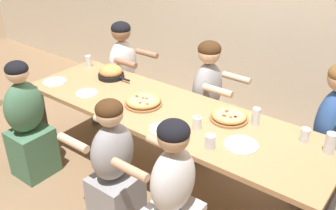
# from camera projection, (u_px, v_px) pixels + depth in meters

# --- Properties ---
(ground_plane) EXTENTS (18.00, 18.00, 0.00)m
(ground_plane) POSITION_uv_depth(u_px,v_px,m) (168.00, 183.00, 3.40)
(ground_plane) COLOR #896B4C
(ground_plane) RESTS_ON ground
(dining_table) EXTENTS (2.72, 0.81, 0.75)m
(dining_table) POSITION_uv_depth(u_px,v_px,m) (168.00, 118.00, 3.08)
(dining_table) COLOR tan
(dining_table) RESTS_ON ground
(pizza_board_main) EXTENTS (0.30, 0.30, 0.05)m
(pizza_board_main) POSITION_uv_depth(u_px,v_px,m) (229.00, 116.00, 2.91)
(pizza_board_main) COLOR #996B42
(pizza_board_main) RESTS_ON dining_table
(pizza_board_second) EXTENTS (0.32, 0.32, 0.06)m
(pizza_board_second) POSITION_uv_depth(u_px,v_px,m) (143.00, 101.00, 3.12)
(pizza_board_second) COLOR #996B42
(pizza_board_second) RESTS_ON dining_table
(skillet_bowl) EXTENTS (0.37, 0.25, 0.13)m
(skillet_bowl) POSITION_uv_depth(u_px,v_px,m) (111.00, 72.00, 3.61)
(skillet_bowl) COLOR black
(skillet_bowl) RESTS_ON dining_table
(empty_plate_a) EXTENTS (0.20, 0.20, 0.02)m
(empty_plate_a) POSITION_uv_depth(u_px,v_px,m) (162.00, 129.00, 2.78)
(empty_plate_a) COLOR white
(empty_plate_a) RESTS_ON dining_table
(empty_plate_b) EXTENTS (0.24, 0.24, 0.02)m
(empty_plate_b) POSITION_uv_depth(u_px,v_px,m) (241.00, 145.00, 2.59)
(empty_plate_b) COLOR white
(empty_plate_b) RESTS_ON dining_table
(empty_plate_c) EXTENTS (0.22, 0.22, 0.02)m
(empty_plate_c) POSITION_uv_depth(u_px,v_px,m) (55.00, 82.00, 3.53)
(empty_plate_c) COLOR white
(empty_plate_c) RESTS_ON dining_table
(empty_plate_d) EXTENTS (0.19, 0.19, 0.02)m
(empty_plate_d) POSITION_uv_depth(u_px,v_px,m) (87.00, 93.00, 3.32)
(empty_plate_d) COLOR white
(empty_plate_d) RESTS_ON dining_table
(cocktail_glass_blue) EXTENTS (0.07, 0.07, 0.12)m
(cocktail_glass_blue) POSITION_uv_depth(u_px,v_px,m) (197.00, 123.00, 2.78)
(cocktail_glass_blue) COLOR silver
(cocktail_glass_blue) RESTS_ON dining_table
(drinking_glass_a) EXTENTS (0.06, 0.06, 0.12)m
(drinking_glass_a) POSITION_uv_depth(u_px,v_px,m) (88.00, 62.00, 3.87)
(drinking_glass_a) COLOR silver
(drinking_glass_a) RESTS_ON dining_table
(drinking_glass_b) EXTENTS (0.06, 0.06, 0.13)m
(drinking_glass_b) POSITION_uv_depth(u_px,v_px,m) (256.00, 117.00, 2.83)
(drinking_glass_b) COLOR silver
(drinking_glass_b) RESTS_ON dining_table
(drinking_glass_c) EXTENTS (0.07, 0.07, 0.10)m
(drinking_glass_c) POSITION_uv_depth(u_px,v_px,m) (210.00, 142.00, 2.55)
(drinking_glass_c) COLOR silver
(drinking_glass_c) RESTS_ON dining_table
(drinking_glass_d) EXTENTS (0.07, 0.07, 0.10)m
(drinking_glass_d) POSITION_uv_depth(u_px,v_px,m) (305.00, 136.00, 2.63)
(drinking_glass_d) COLOR silver
(drinking_glass_d) RESTS_ON dining_table
(drinking_glass_e) EXTENTS (0.07, 0.07, 0.15)m
(drinking_glass_e) POSITION_uv_depth(u_px,v_px,m) (330.00, 144.00, 2.50)
(drinking_glass_e) COLOR silver
(drinking_glass_e) RESTS_ON dining_table
(diner_near_center) EXTENTS (0.51, 0.40, 1.09)m
(diner_near_center) POSITION_uv_depth(u_px,v_px,m) (114.00, 172.00, 2.74)
(diner_near_center) COLOR #99999E
(diner_near_center) RESTS_ON ground
(diner_far_center) EXTENTS (0.51, 0.40, 1.17)m
(diner_far_center) POSITION_uv_depth(u_px,v_px,m) (207.00, 104.00, 3.58)
(diner_far_center) COLOR #99999E
(diner_far_center) RESTS_ON ground
(diner_near_left) EXTENTS (0.51, 0.40, 1.12)m
(diner_near_left) POSITION_uv_depth(u_px,v_px,m) (28.00, 125.00, 3.30)
(diner_near_left) COLOR #477556
(diner_near_left) RESTS_ON ground
(diner_far_left) EXTENTS (0.51, 0.40, 1.17)m
(diner_far_left) POSITION_uv_depth(u_px,v_px,m) (124.00, 77.00, 4.17)
(diner_far_left) COLOR silver
(diner_far_left) RESTS_ON ground
(diner_far_right) EXTENTS (0.51, 0.40, 1.22)m
(diner_far_right) POSITION_uv_depth(u_px,v_px,m) (327.00, 141.00, 2.97)
(diner_far_right) COLOR #2D5193
(diner_far_right) RESTS_ON ground
(diner_near_midright) EXTENTS (0.51, 0.40, 1.12)m
(diner_near_midright) POSITION_uv_depth(u_px,v_px,m) (172.00, 201.00, 2.44)
(diner_near_midright) COLOR silver
(diner_near_midright) RESTS_ON ground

